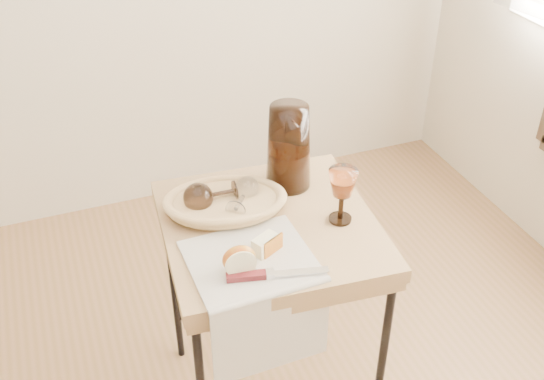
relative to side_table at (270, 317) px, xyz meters
name	(u,v)px	position (x,y,z in m)	size (l,w,h in m)	color
side_table	(270,317)	(0.00, 0.00, 0.00)	(0.58, 0.58, 0.73)	brown
tea_towel	(251,260)	(-0.10, -0.13, 0.37)	(0.31, 0.28, 0.01)	silver
bread_basket	(225,204)	(-0.10, 0.09, 0.39)	(0.31, 0.21, 0.05)	tan
goblet_lying_a	(214,195)	(-0.12, 0.11, 0.42)	(0.14, 0.08, 0.08)	#483323
goblet_lying_b	(242,197)	(-0.05, 0.07, 0.41)	(0.11, 0.07, 0.07)	white
pitcher	(289,147)	(0.12, 0.16, 0.49)	(0.17, 0.25, 0.30)	black
wine_goblet	(342,196)	(0.19, -0.06, 0.45)	(0.08, 0.08, 0.16)	white
apple_half	(239,259)	(-0.14, -0.17, 0.41)	(0.08, 0.04, 0.08)	red
apple_wedge	(265,245)	(-0.06, -0.12, 0.40)	(0.07, 0.04, 0.05)	#FFFAC4
table_knife	(273,273)	(-0.07, -0.21, 0.38)	(0.25, 0.03, 0.02)	silver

